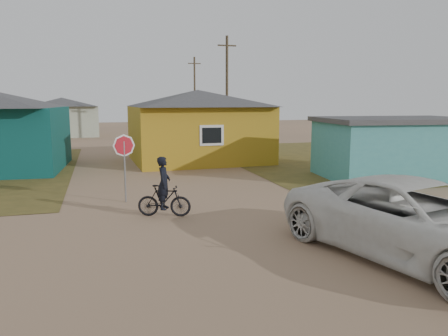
# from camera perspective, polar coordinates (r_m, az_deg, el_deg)

# --- Properties ---
(ground) EXTENTS (120.00, 120.00, 0.00)m
(ground) POSITION_cam_1_polar(r_m,az_deg,el_deg) (10.47, 0.07, -9.69)
(ground) COLOR #977457
(grass_ne) EXTENTS (20.00, 18.00, 0.00)m
(grass_ne) POSITION_cam_1_polar(r_m,az_deg,el_deg) (28.28, 20.50, 1.51)
(grass_ne) COLOR brown
(grass_ne) RESTS_ON ground
(house_yellow) EXTENTS (7.72, 6.76, 3.90)m
(house_yellow) POSITION_cam_1_polar(r_m,az_deg,el_deg) (24.16, -3.41, 5.66)
(house_yellow) COLOR #B0861B
(house_yellow) RESTS_ON ground
(shed_turquoise) EXTENTS (6.71, 4.93, 2.60)m
(shed_turquoise) POSITION_cam_1_polar(r_m,az_deg,el_deg) (20.28, 21.30, 2.52)
(shed_turquoise) COLOR teal
(shed_turquoise) RESTS_ON ground
(house_pale_west) EXTENTS (7.04, 6.15, 3.60)m
(house_pale_west) POSITION_cam_1_polar(r_m,az_deg,el_deg) (43.69, -20.35, 6.34)
(house_pale_west) COLOR #A5AE95
(house_pale_west) RESTS_ON ground
(house_beige_east) EXTENTS (6.95, 6.05, 3.60)m
(house_beige_east) POSITION_cam_1_polar(r_m,az_deg,el_deg) (51.18, -1.54, 7.16)
(house_beige_east) COLOR gray
(house_beige_east) RESTS_ON ground
(utility_pole_near) EXTENTS (1.40, 0.20, 8.00)m
(utility_pole_near) POSITION_cam_1_polar(r_m,az_deg,el_deg) (32.88, 0.38, 10.23)
(utility_pole_near) COLOR #483C2B
(utility_pole_near) RESTS_ON ground
(utility_pole_far) EXTENTS (1.40, 0.20, 8.00)m
(utility_pole_far) POSITION_cam_1_polar(r_m,az_deg,el_deg) (48.64, -3.85, 9.75)
(utility_pole_far) COLOR #483C2B
(utility_pole_far) RESTS_ON ground
(stop_sign) EXTENTS (0.73, 0.15, 2.24)m
(stop_sign) POSITION_cam_1_polar(r_m,az_deg,el_deg) (14.55, -12.91, 2.05)
(stop_sign) COLOR gray
(stop_sign) RESTS_ON ground
(cyclist) EXTENTS (1.60, 0.92, 1.74)m
(cyclist) POSITION_cam_1_polar(r_m,az_deg,el_deg) (12.69, -7.83, -3.49)
(cyclist) COLOR black
(cyclist) RESTS_ON ground
(vehicle) EXTENTS (4.23, 6.55, 1.68)m
(vehicle) POSITION_cam_1_polar(r_m,az_deg,el_deg) (10.02, 24.03, -6.31)
(vehicle) COLOR white
(vehicle) RESTS_ON ground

